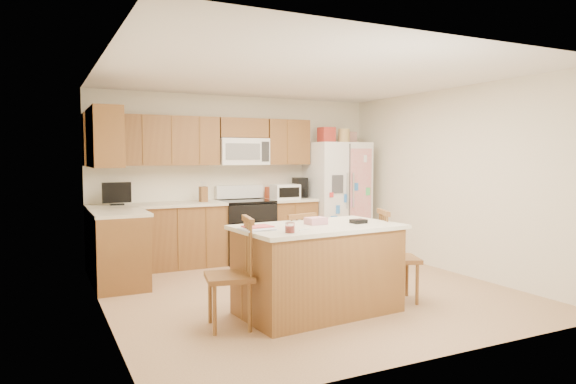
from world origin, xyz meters
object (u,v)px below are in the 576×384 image
island (318,268)px  windsor_chair_back (294,258)px  stove (246,229)px  refrigerator (337,197)px  windsor_chair_left (232,276)px  windsor_chair_right (396,258)px

island → windsor_chair_back: 0.59m
stove → island: 2.75m
refrigerator → windsor_chair_left: (-2.80, -2.72, -0.44)m
windsor_chair_right → windsor_chair_back: bearing=147.9°
windsor_chair_back → windsor_chair_right: bearing=-32.1°
windsor_chair_left → windsor_chair_back: bearing=33.5°
refrigerator → windsor_chair_back: bearing=-131.5°
refrigerator → windsor_chair_right: (-0.89, -2.69, -0.45)m
stove → island: stove is taller
stove → windsor_chair_right: bearing=-76.2°
windsor_chair_left → windsor_chair_back: windsor_chair_left is taller
windsor_chair_back → windsor_chair_right: (0.95, -0.60, 0.02)m
windsor_chair_right → island: bearing=179.4°
stove → island: bearing=-96.2°
island → windsor_chair_back: island is taller
refrigerator → windsor_chair_left: size_ratio=2.00×
stove → windsor_chair_back: 2.17m
stove → windsor_chair_right: stove is taller
island → windsor_chair_left: windsor_chair_left is taller
windsor_chair_right → refrigerator: bearing=71.6°
island → windsor_chair_right: bearing=-0.6°
refrigerator → stove: bearing=177.7°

